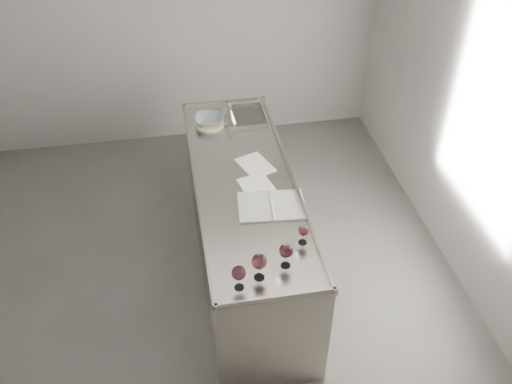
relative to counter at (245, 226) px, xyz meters
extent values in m
cube|color=#53514E|center=(-0.50, -0.30, -0.48)|extent=(4.50, 5.00, 0.02)
cube|color=#979592|center=(-0.50, 2.21, 0.93)|extent=(4.50, 0.02, 2.80)
cube|color=#979592|center=(1.76, -0.30, 0.93)|extent=(0.02, 5.00, 2.80)
cube|color=#9C948C|center=(0.00, 0.00, -0.01)|extent=(0.75, 2.40, 0.92)
cube|color=#9C948C|center=(0.00, 0.00, 0.46)|extent=(0.77, 2.42, 0.02)
cube|color=#9C948C|center=(0.00, -1.19, 0.48)|extent=(0.77, 0.02, 0.03)
cube|color=#9C948C|center=(0.00, 1.19, 0.48)|extent=(0.77, 0.02, 0.03)
cube|color=#9C948C|center=(-0.37, 0.00, 0.48)|extent=(0.02, 2.42, 0.03)
cube|color=#9C948C|center=(0.36, 0.00, 0.48)|extent=(0.02, 2.42, 0.03)
cube|color=#595654|center=(0.17, 0.92, 0.46)|extent=(0.30, 0.38, 0.01)
cylinder|color=white|center=(-0.21, -1.06, 0.47)|extent=(0.06, 0.06, 0.00)
cylinder|color=white|center=(-0.21, -1.06, 0.51)|extent=(0.01, 0.01, 0.09)
ellipsoid|color=white|center=(-0.21, -1.06, 0.60)|extent=(0.09, 0.09, 0.09)
cylinder|color=#3C0811|center=(-0.21, -1.06, 0.58)|extent=(0.06, 0.06, 0.02)
cylinder|color=white|center=(-0.07, -1.00, 0.47)|extent=(0.07, 0.07, 0.00)
cylinder|color=white|center=(-0.07, -1.00, 0.52)|extent=(0.01, 0.01, 0.09)
ellipsoid|color=white|center=(-0.07, -1.00, 0.61)|extent=(0.10, 0.10, 0.10)
cylinder|color=#33060B|center=(-0.07, -1.00, 0.59)|extent=(0.07, 0.07, 0.02)
cylinder|color=white|center=(0.12, -0.93, 0.47)|extent=(0.06, 0.06, 0.00)
cylinder|color=white|center=(0.12, -0.93, 0.52)|extent=(0.01, 0.01, 0.09)
ellipsoid|color=white|center=(0.12, -0.93, 0.60)|extent=(0.09, 0.09, 0.10)
cylinder|color=#33070D|center=(0.12, -0.93, 0.58)|extent=(0.07, 0.07, 0.02)
cylinder|color=white|center=(0.27, -0.74, 0.47)|extent=(0.06, 0.06, 0.00)
cylinder|color=white|center=(0.27, -0.74, 0.51)|extent=(0.01, 0.01, 0.07)
ellipsoid|color=white|center=(0.27, -0.74, 0.58)|extent=(0.07, 0.07, 0.08)
cylinder|color=#35070B|center=(0.27, -0.74, 0.56)|extent=(0.05, 0.05, 0.02)
cube|color=silver|center=(0.02, -0.32, 0.47)|extent=(0.26, 0.36, 0.01)
cube|color=silver|center=(0.27, -0.35, 0.47)|extent=(0.26, 0.36, 0.01)
cylinder|color=white|center=(0.14, -0.33, 0.48)|extent=(0.04, 0.34, 0.01)
cube|color=white|center=(0.09, -0.11, 0.47)|extent=(0.30, 0.37, 0.00)
cube|color=white|center=(0.12, 0.18, 0.47)|extent=(0.31, 0.37, 0.00)
cylinder|color=beige|center=(-0.17, 0.85, 0.48)|extent=(0.26, 0.26, 0.02)
imported|color=gray|center=(-0.17, 0.85, 0.52)|extent=(0.26, 0.26, 0.06)
cone|color=#A49E92|center=(0.01, 0.86, 0.53)|extent=(0.14, 0.14, 0.12)
cylinder|color=#A49E92|center=(0.01, 0.86, 0.60)|extent=(0.03, 0.03, 0.03)
cylinder|color=#9A662A|center=(0.01, 0.86, 0.63)|extent=(0.03, 0.03, 0.02)
cone|color=#A49E92|center=(0.01, 0.86, 0.66)|extent=(0.02, 0.02, 0.04)
camera|label=1|loc=(-0.52, -3.41, 3.13)|focal=40.00mm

